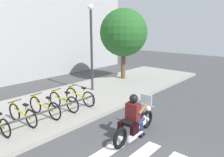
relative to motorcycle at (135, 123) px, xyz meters
name	(u,v)px	position (x,y,z in m)	size (l,w,h in m)	color
sidewalk	(16,119)	(-1.90, 4.00, -0.38)	(24.00, 4.40, 0.15)	gray
crosswalk_stripe_4	(103,154)	(-1.35, 0.11, -0.45)	(2.80, 0.40, 0.01)	white
motorcycle	(135,123)	(0.00, 0.00, 0.00)	(2.23, 0.67, 1.22)	black
rider	(134,113)	(-0.08, 0.00, 0.37)	(0.65, 0.57, 1.43)	#591919
bicycle_4	(22,114)	(-2.02, 3.21, 0.05)	(0.48, 1.60, 0.77)	black
bicycle_5	(44,107)	(-1.18, 3.21, 0.06)	(0.48, 1.76, 0.80)	black
bicycle_6	(63,101)	(-0.35, 3.21, 0.06)	(0.48, 1.66, 0.80)	black
bicycle_7	(80,96)	(0.49, 3.21, 0.05)	(0.48, 1.65, 0.80)	black
bike_rack	(18,121)	(-2.44, 2.65, 0.12)	(6.44, 0.07, 0.49)	#333338
street_lamp	(91,41)	(2.37, 4.40, 2.23)	(0.28, 0.28, 4.45)	#2D2D33
tree_near_rack	(124,33)	(5.48, 4.80, 2.57)	(2.93, 2.93, 4.50)	brown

